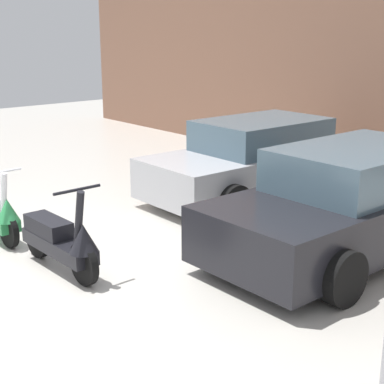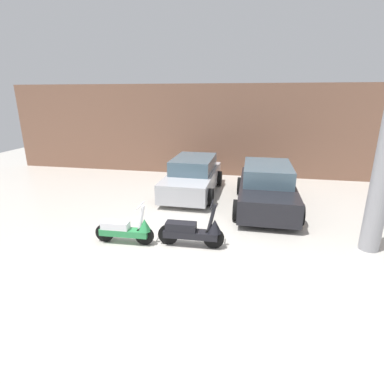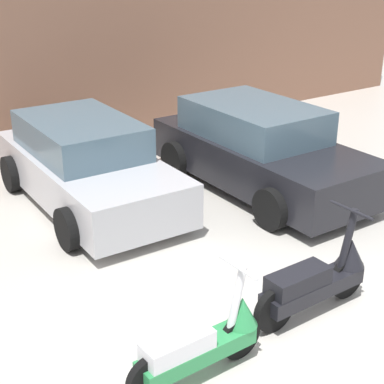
# 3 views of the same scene
# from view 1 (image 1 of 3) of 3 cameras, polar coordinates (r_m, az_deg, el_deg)

# --- Properties ---
(ground_plane) EXTENTS (28.00, 28.00, 0.00)m
(ground_plane) POSITION_cam_1_polar(r_m,az_deg,el_deg) (7.21, -17.54, -7.97)
(ground_plane) COLOR beige
(wall_back) EXTENTS (19.60, 0.12, 3.94)m
(wall_back) POSITION_cam_1_polar(r_m,az_deg,el_deg) (11.78, 18.10, 10.94)
(wall_back) COLOR #845B47
(wall_back) RESTS_ON ground_plane
(scooter_front_right) EXTENTS (1.60, 0.58, 1.12)m
(scooter_front_right) POSITION_cam_1_polar(r_m,az_deg,el_deg) (7.07, -12.53, -4.59)
(scooter_front_right) COLOR black
(scooter_front_right) RESTS_ON ground_plane
(car_rear_left) EXTENTS (1.92, 3.87, 1.30)m
(car_rear_left) POSITION_cam_1_polar(r_m,az_deg,el_deg) (10.02, 6.04, 3.09)
(car_rear_left) COLOR #B7B7BC
(car_rear_left) RESTS_ON ground_plane
(car_rear_center) EXTENTS (1.96, 4.02, 1.36)m
(car_rear_center) POSITION_cam_1_polar(r_m,az_deg,el_deg) (7.70, 15.06, -1.07)
(car_rear_center) COLOR black
(car_rear_center) RESTS_ON ground_plane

